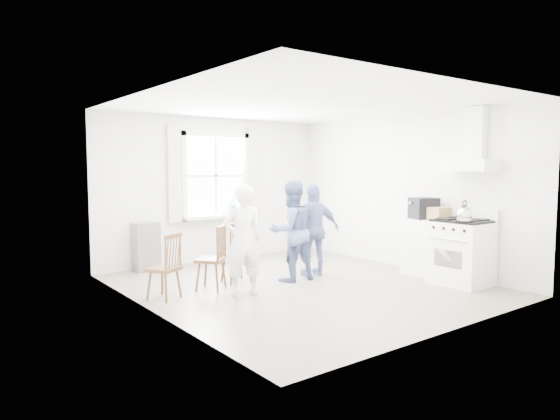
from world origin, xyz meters
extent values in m
cube|color=gray|center=(0.00, 0.00, -0.01)|extent=(4.62, 5.12, 0.02)
cube|color=silver|center=(0.00, 2.52, 1.30)|extent=(4.62, 0.04, 2.64)
cube|color=silver|center=(0.00, -2.52, 1.30)|extent=(4.62, 0.04, 2.64)
cube|color=silver|center=(-2.27, 0.00, 1.30)|extent=(0.04, 5.12, 2.64)
cube|color=silver|center=(2.27, 0.00, 1.30)|extent=(0.04, 5.12, 2.64)
cube|color=white|center=(0.00, 0.00, 2.61)|extent=(4.62, 5.12, 0.02)
cube|color=white|center=(0.00, 2.48, 1.55)|extent=(1.20, 0.02, 1.40)
cube|color=silver|center=(0.00, 2.46, 2.29)|extent=(1.38, 0.09, 0.09)
cube|color=silver|center=(0.00, 2.46, 0.81)|extent=(1.38, 0.09, 0.09)
cube|color=silver|center=(-0.65, 2.46, 1.55)|extent=(0.09, 0.09, 1.58)
cube|color=silver|center=(0.65, 2.46, 1.55)|extent=(0.09, 0.09, 1.58)
cube|color=silver|center=(0.00, 2.38, 0.82)|extent=(1.38, 0.24, 0.06)
cube|color=beige|center=(-0.82, 2.44, 1.60)|extent=(0.24, 0.05, 1.70)
cube|color=beige|center=(0.82, 2.44, 1.60)|extent=(0.24, 0.05, 1.70)
cube|color=silver|center=(2.02, -1.35, 1.74)|extent=(0.45, 0.76, 0.18)
cube|color=silver|center=(2.17, -1.35, 2.21)|extent=(0.14, 0.30, 0.76)
cube|color=slate|center=(-1.40, 2.33, 0.40)|extent=(0.40, 0.30, 0.80)
cube|color=white|center=(1.91, -1.35, 0.46)|extent=(0.65, 0.76, 0.92)
cube|color=black|center=(1.91, -1.35, 0.94)|extent=(0.61, 0.72, 0.03)
cube|color=white|center=(2.20, -1.35, 1.02)|extent=(0.06, 0.76, 0.20)
cylinder|color=silver|center=(1.56, -1.35, 0.70)|extent=(0.02, 0.61, 0.02)
sphere|color=silver|center=(1.69, -1.52, 1.06)|extent=(0.22, 0.22, 0.22)
cylinder|color=silver|center=(1.69, -1.52, 0.99)|extent=(0.20, 0.20, 0.04)
torus|color=black|center=(1.69, -1.52, 1.19)|extent=(0.14, 0.04, 0.14)
cube|color=silver|center=(1.98, -0.65, 0.45)|extent=(0.50, 0.55, 0.90)
cube|color=black|center=(1.96, -0.63, 0.99)|extent=(0.46, 0.44, 0.18)
cube|color=black|center=(1.96, -0.63, 1.16)|extent=(0.46, 0.44, 0.16)
cube|color=tan|center=(2.00, -0.89, 1.00)|extent=(0.32, 0.23, 0.20)
cube|color=#4C2E18|center=(-1.15, 0.59, 0.41)|extent=(0.53, 0.53, 0.05)
cube|color=#4C2E18|center=(-1.04, 0.47, 0.66)|extent=(0.32, 0.28, 0.50)
cylinder|color=#4C2E18|center=(-1.15, 0.59, 0.20)|extent=(0.03, 0.03, 0.40)
cube|color=#4C2E18|center=(-0.63, 0.76, 0.42)|extent=(0.42, 0.41, 0.05)
cube|color=#4C2E18|center=(-0.65, 0.59, 0.66)|extent=(0.37, 0.09, 0.50)
cylinder|color=#4C2E18|center=(-0.63, 0.76, 0.20)|extent=(0.03, 0.03, 0.40)
cube|color=#4C2E18|center=(-1.90, 0.50, 0.40)|extent=(0.50, 0.49, 0.04)
cube|color=#4C2E18|center=(-1.82, 0.36, 0.63)|extent=(0.33, 0.22, 0.47)
cylinder|color=#4C2E18|center=(-1.90, 0.50, 0.19)|extent=(0.03, 0.03, 0.38)
imported|color=white|center=(-0.98, 0.03, 0.74)|extent=(0.66, 0.66, 1.49)
imported|color=#4E6192|center=(0.08, 0.34, 0.75)|extent=(0.79, 0.79, 1.51)
imported|color=navy|center=(0.57, 0.39, 0.73)|extent=(1.06, 1.06, 1.45)
imported|color=#337239|center=(0.30, 2.36, 1.03)|extent=(0.24, 0.24, 0.37)
camera|label=1|loc=(-4.51, -5.51, 1.72)|focal=32.00mm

